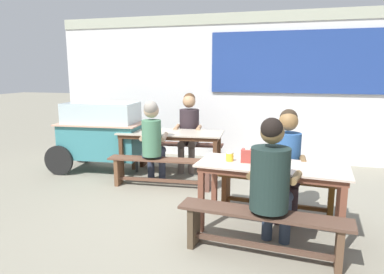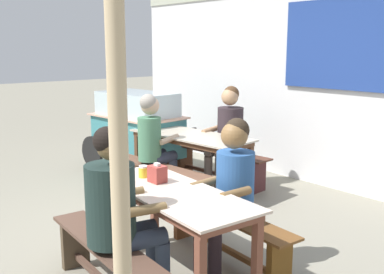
{
  "view_description": "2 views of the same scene",
  "coord_description": "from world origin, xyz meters",
  "views": [
    {
      "loc": [
        1.04,
        -3.91,
        1.72
      ],
      "look_at": [
        -0.21,
        0.57,
        0.82
      ],
      "focal_mm": 32.24,
      "sensor_mm": 36.0,
      "label": 1
    },
    {
      "loc": [
        3.59,
        -2.41,
        1.85
      ],
      "look_at": [
        0.3,
        0.4,
        0.99
      ],
      "focal_mm": 42.62,
      "sensor_mm": 36.0,
      "label": 2
    }
  ],
  "objects": [
    {
      "name": "person_near_front",
      "position": [
        0.93,
        -0.82,
        0.75
      ],
      "size": [
        0.51,
        0.6,
        1.32
      ],
      "color": "#2D394D",
      "rests_on": "ground_plane"
    },
    {
      "name": "tissue_box",
      "position": [
        0.65,
        -0.27,
        0.82
      ],
      "size": [
        0.13,
        0.11,
        0.16
      ],
      "color": "#A23B34",
      "rests_on": "dining_table_near"
    },
    {
      "name": "bench_near_front",
      "position": [
        0.86,
        -0.87,
        0.3
      ],
      "size": [
        1.6,
        0.39,
        0.44
      ],
      "color": "#51392C",
      "rests_on": "ground_plane"
    },
    {
      "name": "backdrop_wall",
      "position": [
        0.05,
        2.83,
        1.47
      ],
      "size": [
        7.3,
        0.23,
        2.79
      ],
      "color": "silver",
      "rests_on": "ground_plane"
    },
    {
      "name": "bench_far_front",
      "position": [
        -0.72,
        0.73,
        0.29
      ],
      "size": [
        1.64,
        0.39,
        0.44
      ],
      "color": "brown",
      "rests_on": "ground_plane"
    },
    {
      "name": "bench_near_back",
      "position": [
        0.95,
        0.24,
        0.28
      ],
      "size": [
        1.52,
        0.39,
        0.44
      ],
      "color": "brown",
      "rests_on": "ground_plane"
    },
    {
      "name": "dining_table_far",
      "position": [
        -0.77,
        1.29,
        0.67
      ],
      "size": [
        1.72,
        0.8,
        0.75
      ],
      "color": "#B8AC99",
      "rests_on": "ground_plane"
    },
    {
      "name": "food_cart",
      "position": [
        -2.04,
        1.32,
        0.69
      ],
      "size": [
        1.79,
        0.98,
        1.19
      ],
      "color": "teal",
      "rests_on": "ground_plane"
    },
    {
      "name": "person_right_near_table",
      "position": [
        1.06,
        0.17,
        0.74
      ],
      "size": [
        0.43,
        0.53,
        1.28
      ],
      "color": "black",
      "rests_on": "ground_plane"
    },
    {
      "name": "person_center_facing",
      "position": [
        -0.61,
        1.8,
        0.77
      ],
      "size": [
        0.49,
        0.58,
        1.34
      ],
      "color": "#6C5E58",
      "rests_on": "ground_plane"
    },
    {
      "name": "person_left_back_turned",
      "position": [
        -0.88,
        0.79,
        0.74
      ],
      "size": [
        0.44,
        0.53,
        1.3
      ],
      "color": "#2E3548",
      "rests_on": "ground_plane"
    },
    {
      "name": "condiment_jar",
      "position": [
        0.45,
        -0.28,
        0.8
      ],
      "size": [
        0.08,
        0.08,
        0.1
      ],
      "color": "yellow",
      "rests_on": "dining_table_near"
    },
    {
      "name": "bench_far_back",
      "position": [
        -0.81,
        1.84,
        0.29
      ],
      "size": [
        1.6,
        0.44,
        0.44
      ],
      "color": "#4B2A1E",
      "rests_on": "ground_plane"
    },
    {
      "name": "dining_table_near",
      "position": [
        0.91,
        -0.32,
        0.66
      ],
      "size": [
        1.6,
        0.74,
        0.75
      ],
      "color": "beige",
      "rests_on": "ground_plane"
    },
    {
      "name": "ground_plane",
      "position": [
        0.0,
        0.0,
        0.0
      ],
      "size": [
        40.0,
        40.0,
        0.0
      ],
      "primitive_type": "plane",
      "color": "gray"
    }
  ]
}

